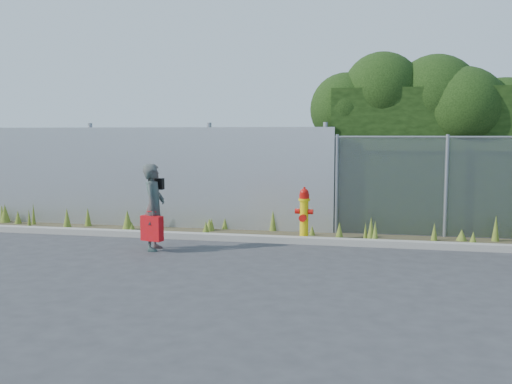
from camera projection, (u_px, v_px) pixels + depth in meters
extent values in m
plane|color=#343436|center=(256.00, 263.00, 9.10)|extent=(80.00, 80.00, 0.00)
cube|color=gray|center=(276.00, 239.00, 10.85)|extent=(16.00, 0.22, 0.12)
cube|color=#403824|center=(281.00, 237.00, 11.43)|extent=(16.00, 1.20, 0.01)
cone|color=#4E651E|center=(209.00, 225.00, 12.03)|extent=(0.21, 0.21, 0.27)
cone|color=#4E651E|center=(375.00, 233.00, 10.61)|extent=(0.14, 0.14, 0.44)
cone|color=#4E651E|center=(142.00, 222.00, 12.34)|extent=(0.08, 0.08, 0.30)
cone|color=#4E651E|center=(339.00, 232.00, 10.96)|extent=(0.18, 0.18, 0.36)
cone|color=#4E651E|center=(18.00, 218.00, 12.99)|extent=(0.16, 0.16, 0.31)
cone|color=#4E651E|center=(473.00, 239.00, 10.45)|extent=(0.17, 0.17, 0.27)
cone|color=#4E651E|center=(312.00, 231.00, 11.51)|extent=(0.14, 0.14, 0.21)
cone|color=#4E651E|center=(5.00, 214.00, 13.17)|extent=(0.23, 0.23, 0.43)
cone|color=#4E651E|center=(131.00, 227.00, 12.14)|extent=(0.18, 0.18, 0.18)
cone|color=#4E651E|center=(88.00, 217.00, 12.64)|extent=(0.16, 0.16, 0.42)
cone|color=#4E651E|center=(206.00, 229.00, 11.56)|extent=(0.18, 0.18, 0.28)
cone|color=#4E651E|center=(148.00, 223.00, 12.49)|extent=(0.09, 0.09, 0.24)
cone|color=#4E651E|center=(496.00, 229.00, 10.86)|extent=(0.15, 0.15, 0.51)
cone|color=#4E651E|center=(33.00, 214.00, 12.87)|extent=(0.09, 0.09, 0.50)
cone|color=#4E651E|center=(2.00, 211.00, 13.37)|extent=(0.12, 0.12, 0.52)
cone|color=#4E651E|center=(67.00, 220.00, 12.10)|extent=(0.20, 0.20, 0.48)
cone|color=#4E651E|center=(371.00, 229.00, 10.95)|extent=(0.16, 0.16, 0.46)
cone|color=#4E651E|center=(462.00, 236.00, 10.93)|extent=(0.21, 0.21, 0.23)
cone|color=#4E651E|center=(434.00, 232.00, 10.94)|extent=(0.13, 0.13, 0.35)
cone|color=#4E651E|center=(147.00, 224.00, 12.34)|extent=(0.14, 0.14, 0.23)
cone|color=#4E651E|center=(153.00, 218.00, 12.39)|extent=(0.17, 0.17, 0.47)
cone|color=#4E651E|center=(29.00, 218.00, 12.58)|extent=(0.09, 0.09, 0.40)
cone|color=#4E651E|center=(365.00, 231.00, 11.12)|extent=(0.09, 0.09, 0.33)
cone|color=#4E651E|center=(127.00, 220.00, 12.15)|extent=(0.23, 0.23, 0.44)
cone|color=#4E651E|center=(273.00, 220.00, 12.02)|extent=(0.15, 0.15, 0.50)
cone|color=#4E651E|center=(225.00, 224.00, 12.24)|extent=(0.14, 0.14, 0.26)
cone|color=#4E651E|center=(212.00, 225.00, 12.15)|extent=(0.13, 0.13, 0.26)
cube|color=#AFB1B6|center=(141.00, 177.00, 12.58)|extent=(8.50, 0.08, 2.20)
cylinder|color=gray|center=(91.00, 174.00, 12.95)|extent=(0.10, 0.10, 2.30)
cylinder|color=gray|center=(210.00, 176.00, 12.37)|extent=(0.10, 0.10, 2.30)
cylinder|color=gray|center=(325.00, 178.00, 11.85)|extent=(0.10, 0.10, 2.30)
cube|color=gray|center=(503.00, 189.00, 11.03)|extent=(6.50, 0.03, 2.00)
cylinder|color=gray|center=(505.00, 137.00, 10.93)|extent=(6.50, 0.04, 0.04)
cylinder|color=gray|center=(336.00, 184.00, 11.70)|extent=(0.07, 0.07, 2.05)
cylinder|color=gray|center=(446.00, 186.00, 11.25)|extent=(0.07, 0.07, 2.05)
cube|color=black|center=(509.00, 161.00, 11.89)|extent=(7.30, 1.60, 3.00)
sphere|color=black|center=(346.00, 109.00, 12.45)|extent=(1.58, 1.58, 1.58)
sphere|color=black|center=(382.00, 92.00, 12.23)|extent=(1.69, 1.69, 1.69)
sphere|color=black|center=(436.00, 98.00, 12.12)|extent=(1.85, 1.85, 1.85)
sphere|color=black|center=(463.00, 109.00, 11.79)|extent=(1.75, 1.75, 1.75)
sphere|color=black|center=(503.00, 115.00, 11.92)|extent=(1.57, 1.57, 1.57)
cylinder|color=yellow|center=(304.00, 239.00, 11.04)|extent=(0.26, 0.26, 0.06)
cylinder|color=yellow|center=(304.00, 221.00, 11.00)|extent=(0.17, 0.17, 0.78)
cylinder|color=yellow|center=(304.00, 200.00, 10.96)|extent=(0.22, 0.22, 0.05)
cylinder|color=#B20F0A|center=(304.00, 196.00, 10.95)|extent=(0.19, 0.19, 0.09)
sphere|color=#B20F0A|center=(304.00, 193.00, 10.95)|extent=(0.17, 0.17, 0.17)
cylinder|color=#B20F0A|center=(304.00, 188.00, 10.94)|extent=(0.05, 0.05, 0.05)
cylinder|color=#B20F0A|center=(298.00, 211.00, 11.01)|extent=(0.09, 0.10, 0.10)
cylinder|color=#B20F0A|center=(311.00, 212.00, 10.96)|extent=(0.09, 0.10, 0.10)
cylinder|color=#B20F0A|center=(303.00, 218.00, 10.87)|extent=(0.14, 0.11, 0.14)
imported|color=#10685F|center=(154.00, 207.00, 10.09)|extent=(0.43, 0.60, 1.54)
cube|color=#BC0D0A|center=(152.00, 228.00, 9.94)|extent=(0.40, 0.15, 0.44)
cylinder|color=#BC0D0A|center=(152.00, 212.00, 9.91)|extent=(0.19, 0.02, 0.02)
cube|color=black|center=(156.00, 184.00, 10.21)|extent=(0.27, 0.11, 0.20)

